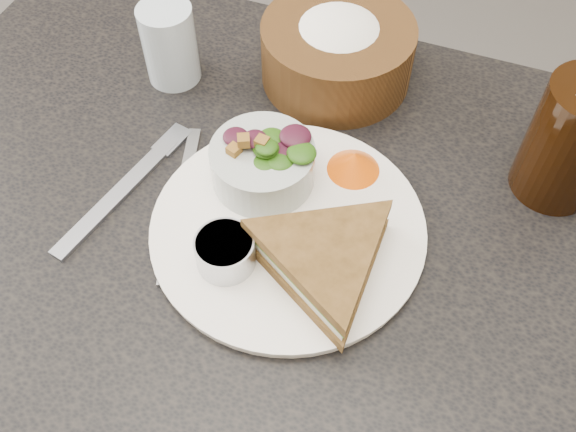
# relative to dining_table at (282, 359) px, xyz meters

# --- Properties ---
(dining_table) EXTENTS (1.00, 0.70, 0.75)m
(dining_table) POSITION_rel_dining_table_xyz_m (0.00, 0.00, 0.00)
(dining_table) COLOR black
(dining_table) RESTS_ON floor
(dinner_plate) EXTENTS (0.29, 0.29, 0.01)m
(dinner_plate) POSITION_rel_dining_table_xyz_m (0.01, -0.01, 0.38)
(dinner_plate) COLOR white
(dinner_plate) RESTS_ON dining_table
(sandwich) EXTENTS (0.24, 0.24, 0.05)m
(sandwich) POSITION_rel_dining_table_xyz_m (0.07, -0.05, 0.41)
(sandwich) COLOR brown
(sandwich) RESTS_ON dinner_plate
(salad_bowl) EXTENTS (0.12, 0.12, 0.07)m
(salad_bowl) POSITION_rel_dining_table_xyz_m (-0.03, 0.04, 0.42)
(salad_bowl) COLOR #A7AFAB
(salad_bowl) RESTS_ON dinner_plate
(dressing_ramekin) EXTENTS (0.06, 0.06, 0.04)m
(dressing_ramekin) POSITION_rel_dining_table_xyz_m (-0.03, -0.07, 0.41)
(dressing_ramekin) COLOR #AEB1B7
(dressing_ramekin) RESTS_ON dinner_plate
(orange_wedge) EXTENTS (0.09, 0.09, 0.03)m
(orange_wedge) POSITION_rel_dining_table_xyz_m (0.06, 0.09, 0.40)
(orange_wedge) COLOR #EC5506
(orange_wedge) RESTS_ON dinner_plate
(fork) EXTENTS (0.06, 0.19, 0.01)m
(fork) POSITION_rel_dining_table_xyz_m (-0.18, -0.03, 0.38)
(fork) COLOR #9B9FAA
(fork) RESTS_ON dining_table
(knife) EXTENTS (0.08, 0.21, 0.00)m
(knife) POSITION_rel_dining_table_xyz_m (-0.11, -0.01, 0.38)
(knife) COLOR #949597
(knife) RESTS_ON dining_table
(bread_basket) EXTENTS (0.24, 0.24, 0.11)m
(bread_basket) POSITION_rel_dining_table_xyz_m (-0.02, 0.24, 0.43)
(bread_basket) COLOR brown
(bread_basket) RESTS_ON dining_table
(cola_glass) EXTENTS (0.11, 0.11, 0.16)m
(cola_glass) POSITION_rel_dining_table_xyz_m (0.27, 0.16, 0.45)
(cola_glass) COLOR black
(cola_glass) RESTS_ON dining_table
(water_glass) EXTENTS (0.08, 0.08, 0.10)m
(water_glass) POSITION_rel_dining_table_xyz_m (-0.21, 0.17, 0.43)
(water_glass) COLOR silver
(water_glass) RESTS_ON dining_table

